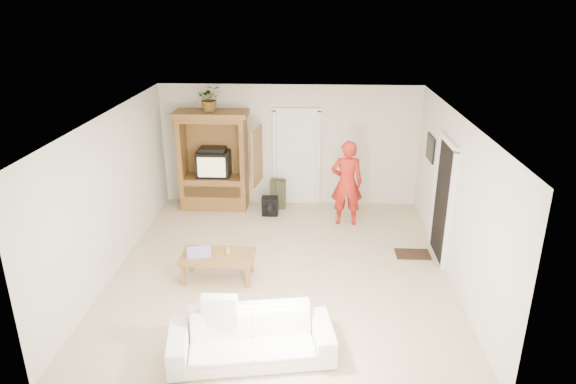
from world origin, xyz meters
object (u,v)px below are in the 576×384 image
at_px(sofa, 251,337).
at_px(coffee_table, 218,258).
at_px(armoire, 215,167).
at_px(man, 347,183).

relative_size(sofa, coffee_table, 1.76).
distance_m(armoire, sofa, 5.17).
relative_size(man, sofa, 0.84).
distance_m(armoire, coffee_table, 3.15).
bearing_deg(armoire, sofa, -74.89).
bearing_deg(sofa, armoire, 95.57).
xyz_separation_m(armoire, coffee_table, (0.58, -3.05, -0.53)).
distance_m(man, coffee_table, 3.19).
bearing_deg(man, coffee_table, 45.68).
bearing_deg(armoire, man, -15.40).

